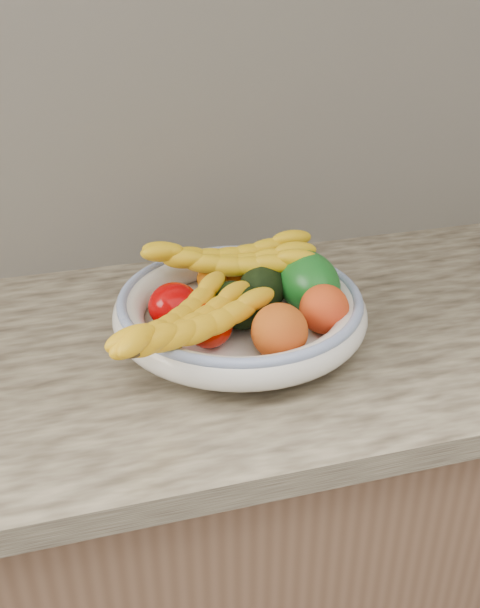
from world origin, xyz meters
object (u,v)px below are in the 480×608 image
fruit_bowl (240,311)px  green_mango (308,282)px  banana_bunch_back (229,264)px  banana_bunch_front (188,328)px

fruit_bowl → green_mango: (0.12, 0.01, 0.03)m
fruit_bowl → green_mango: size_ratio=2.92×
green_mango → banana_bunch_back: green_mango is taller
green_mango → banana_bunch_back: bearing=137.0°
fruit_bowl → banana_bunch_front: (-0.10, -0.09, 0.03)m
banana_bunch_back → fruit_bowl: bearing=-81.1°
fruit_bowl → banana_bunch_front: 0.14m
fruit_bowl → banana_bunch_front: banana_bunch_front is taller
fruit_bowl → banana_bunch_back: 0.09m
green_mango → banana_bunch_front: size_ratio=0.45×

